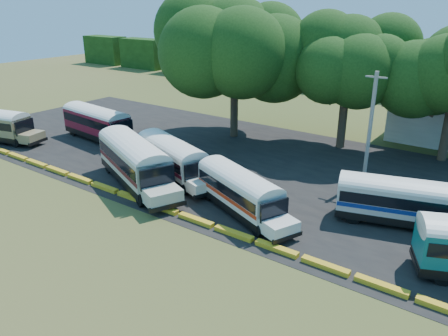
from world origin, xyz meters
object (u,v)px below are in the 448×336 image
Objects in this scene: bus_cream_west at (135,159)px; bus_white_red at (241,190)px; tree_west at (235,40)px; bus_red at (98,121)px.

bus_cream_west is 1.23× the size of bus_white_red.
tree_west reaches higher than bus_cream_west.
bus_cream_west is 0.80× the size of tree_west.
bus_cream_west reaches higher than bus_white_red.
bus_red is 0.75× the size of tree_west.
tree_west reaches higher than bus_red.
tree_west is (-1.08, 15.14, 7.84)m from bus_cream_west.
tree_west is (10.61, 9.22, 7.95)m from bus_red.
bus_white_red is at bearing 27.81° from bus_cream_west.
bus_white_red is 19.65m from tree_west.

